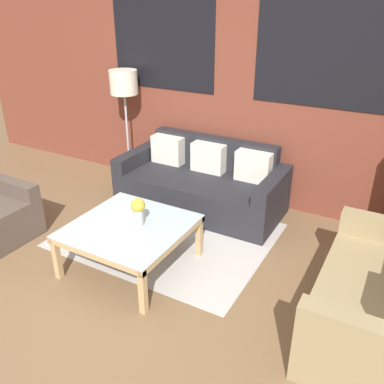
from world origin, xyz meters
name	(u,v)px	position (x,y,z in m)	size (l,w,h in m)	color
ground_plane	(107,306)	(0.00, 0.00, 0.00)	(16.00, 16.00, 0.00)	brown
wall_back_brick	(235,82)	(0.00, 2.44, 1.41)	(8.40, 0.09, 2.80)	brown
rug	(168,235)	(-0.16, 1.18, 0.00)	(2.10, 1.66, 0.00)	#BCB7B2
couch_dark	(202,184)	(-0.16, 1.95, 0.29)	(1.91, 0.88, 0.78)	#232328
settee_vintage	(382,300)	(1.95, 0.76, 0.31)	(0.80, 1.48, 0.92)	#99845B
coffee_table	(130,231)	(-0.16, 0.56, 0.38)	(1.00, 1.00, 0.44)	silver
floor_lamp	(124,88)	(-1.38, 2.15, 1.26)	(0.35, 0.35, 1.48)	#B2B2B7
flower_vase	(138,210)	(-0.09, 0.61, 0.59)	(0.13, 0.13, 0.26)	#ADBCC6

